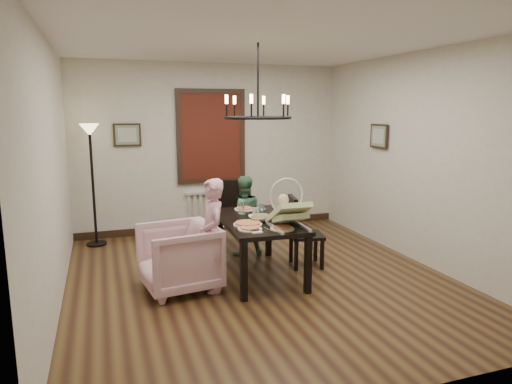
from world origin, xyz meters
TOP-DOWN VIEW (x-y plane):
  - room_shell at (0.00, 0.37)m, footprint 4.51×5.00m
  - dining_table at (0.02, 0.13)m, footprint 0.92×1.57m
  - chair_far at (0.03, 1.28)m, footprint 0.56×0.56m
  - chair_right at (0.74, 0.25)m, footprint 0.49×0.49m
  - armchair at (-0.98, -0.01)m, footprint 0.95×0.93m
  - elderly_woman at (-0.62, -0.15)m, footprint 0.26×0.39m
  - seated_man at (0.09, 0.98)m, footprint 0.47×0.38m
  - baby_bouncer at (0.21, -0.37)m, footprint 0.45×0.61m
  - salad_bowl at (0.01, 0.03)m, footprint 0.32×0.32m
  - pizza_platter at (-0.20, -0.13)m, footprint 0.34×0.34m
  - drinking_glass at (0.12, 0.26)m, footprint 0.06×0.06m
  - window_blinds at (0.00, 2.46)m, footprint 1.00×0.03m
  - radiator at (0.00, 2.48)m, footprint 0.92×0.12m
  - picture_back at (-1.35, 2.47)m, footprint 0.42×0.03m
  - picture_right at (2.21, 0.90)m, footprint 0.03×0.42m
  - floor_lamp at (-1.90, 2.15)m, footprint 0.30×0.30m
  - chandelier at (0.02, 0.13)m, footprint 0.80×0.80m

SIDE VIEW (x-z plane):
  - radiator at x=0.00m, z-range 0.04..0.66m
  - armchair at x=-0.98m, z-range 0.00..0.76m
  - seated_man at x=0.09m, z-range 0.00..0.94m
  - chair_right at x=0.74m, z-range 0.00..0.94m
  - chair_far at x=0.03m, z-range 0.00..1.02m
  - elderly_woman at x=-0.62m, z-range 0.00..1.07m
  - dining_table at x=0.02m, z-range 0.28..1.00m
  - pizza_platter at x=-0.20m, z-range 0.72..0.76m
  - salad_bowl at x=0.01m, z-range 0.72..0.80m
  - drinking_glass at x=0.12m, z-range 0.72..0.84m
  - floor_lamp at x=-1.90m, z-range 0.00..1.80m
  - baby_bouncer at x=0.21m, z-range 0.72..1.11m
  - room_shell at x=0.00m, z-range -0.01..2.80m
  - window_blinds at x=0.00m, z-range 0.90..2.30m
  - picture_back at x=-1.35m, z-range 1.47..1.83m
  - picture_right at x=2.21m, z-range 1.47..1.83m
  - chandelier at x=0.02m, z-range 1.93..1.97m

